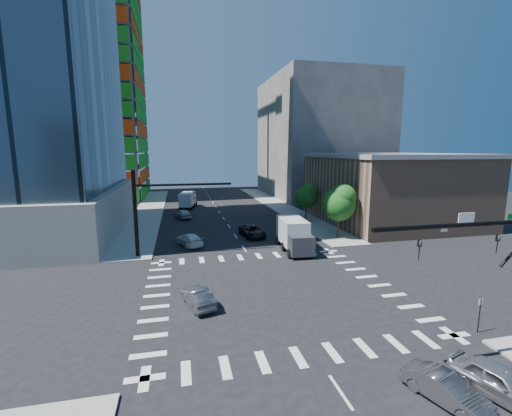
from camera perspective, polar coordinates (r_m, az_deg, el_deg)
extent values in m
plane|color=black|center=(28.29, 2.70, -13.54)|extent=(160.00, 160.00, 0.00)
cube|color=silver|center=(28.29, 2.70, -13.53)|extent=(20.00, 20.00, 0.01)
cube|color=gray|center=(68.81, 3.88, 0.37)|extent=(5.00, 60.00, 0.15)
cube|color=gray|center=(66.21, -17.33, -0.41)|extent=(5.00, 60.00, 0.15)
cube|color=#198E1C|center=(88.43, -18.66, 17.85)|extent=(0.12, 24.00, 49.00)
cube|color=#C23D0B|center=(78.37, -29.31, 18.28)|extent=(24.00, 0.12, 49.00)
cube|color=#9A7459|center=(57.23, 21.36, 2.83)|extent=(20.00, 22.00, 10.00)
cube|color=gray|center=(56.91, 21.69, 8.13)|extent=(20.50, 22.50, 0.60)
cube|color=#5B5652|center=(87.02, 10.46, 11.38)|extent=(24.00, 30.00, 28.00)
cylinder|color=black|center=(19.46, 31.55, -2.42)|extent=(10.00, 0.24, 0.24)
imported|color=black|center=(21.11, 35.20, -4.98)|extent=(0.16, 0.20, 1.00)
imported|color=black|center=(18.07, 25.51, -6.35)|extent=(0.16, 0.20, 1.00)
cube|color=white|center=(19.40, 31.64, -1.41)|extent=(0.90, 0.04, 0.50)
cylinder|color=black|center=(37.39, -19.47, -0.90)|extent=(0.40, 0.40, 9.00)
cylinder|color=black|center=(36.73, -11.94, 3.84)|extent=(10.00, 0.24, 0.24)
imported|color=black|center=(36.88, -10.33, 2.19)|extent=(0.16, 0.20, 1.00)
cylinder|color=#382316|center=(44.75, 13.46, -3.34)|extent=(0.20, 0.20, 2.27)
sphere|color=#175416|center=(44.17, 13.61, 0.57)|extent=(4.16, 4.16, 4.16)
sphere|color=#266622|center=(43.94, 14.30, 1.78)|extent=(3.25, 3.25, 3.25)
cylinder|color=#382316|center=(55.67, 8.30, -0.83)|extent=(0.20, 0.20, 1.92)
sphere|color=#175416|center=(55.26, 8.37, 1.84)|extent=(3.52, 3.52, 3.52)
sphere|color=#266622|center=(55.02, 8.89, 2.66)|extent=(2.75, 2.75, 2.75)
cylinder|color=black|center=(25.92, 33.19, -14.79)|extent=(0.06, 0.06, 2.20)
cube|color=silver|center=(25.58, 33.38, -12.94)|extent=(0.30, 0.03, 0.40)
imported|color=gray|center=(20.65, 35.56, -22.51)|extent=(2.97, 4.67, 1.48)
imported|color=#4F4E53|center=(19.19, 29.07, -24.89)|extent=(2.53, 4.02, 1.25)
imported|color=black|center=(44.49, -0.63, -3.88)|extent=(2.99, 5.49, 1.46)
imported|color=silver|center=(41.21, -11.03, -5.19)|extent=(3.53, 5.26, 1.41)
imported|color=#A3A5AB|center=(57.43, -12.11, -0.97)|extent=(3.12, 4.88, 1.55)
imported|color=#4F4F54|center=(25.83, -9.71, -14.39)|extent=(2.52, 4.33, 1.35)
cube|color=silver|center=(38.24, 6.51, -4.17)|extent=(2.91, 5.53, 2.80)
cube|color=#3F3F46|center=(38.42, 6.49, -5.18)|extent=(2.59, 2.09, 2.04)
cube|color=silver|center=(67.97, -11.23, 1.58)|extent=(3.32, 5.18, 2.49)
cube|color=#3F3F46|center=(68.05, -11.21, 1.06)|extent=(2.53, 2.18, 1.82)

